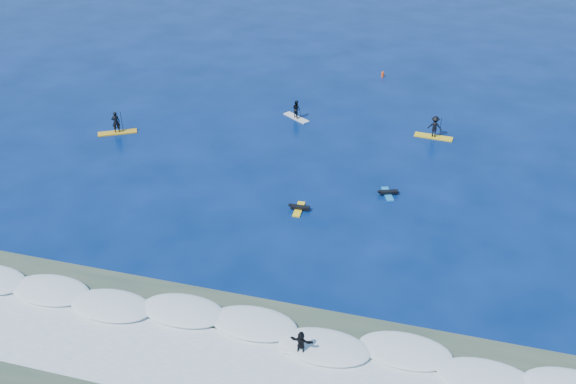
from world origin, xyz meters
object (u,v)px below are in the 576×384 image
(wave_surfer, at_px, (301,344))
(sup_paddler_center, at_px, (296,111))
(sup_paddler_left, at_px, (116,125))
(prone_paddler_far, at_px, (388,193))
(marker_buoy, at_px, (383,74))
(prone_paddler_near, at_px, (299,208))
(sup_paddler_right, at_px, (435,128))

(wave_surfer, bearing_deg, sup_paddler_center, 108.95)
(sup_paddler_left, xyz_separation_m, prone_paddler_far, (23.41, -3.95, -0.57))
(prone_paddler_far, xyz_separation_m, marker_buoy, (-3.62, 22.89, 0.17))
(wave_surfer, bearing_deg, prone_paddler_far, 86.62)
(sup_paddler_left, bearing_deg, marker_buoy, 14.36)
(sup_paddler_left, bearing_deg, prone_paddler_near, -52.34)
(sup_paddler_left, relative_size, sup_paddler_right, 1.00)
(sup_paddler_left, height_order, sup_paddler_center, sup_paddler_left)
(sup_paddler_center, xyz_separation_m, wave_surfer, (7.45, -27.57, 0.08))
(prone_paddler_near, xyz_separation_m, prone_paddler_far, (5.59, 3.59, -0.00))
(prone_paddler_near, distance_m, marker_buoy, 26.56)
(sup_paddler_center, height_order, sup_paddler_right, sup_paddler_right)
(wave_surfer, distance_m, marker_buoy, 39.64)
(wave_surfer, relative_size, marker_buoy, 2.76)
(sup_paddler_right, height_order, prone_paddler_near, sup_paddler_right)
(sup_paddler_left, height_order, sup_paddler_right, sup_paddler_left)
(sup_paddler_center, xyz_separation_m, marker_buoy, (5.94, 12.04, -0.41))
(sup_paddler_right, distance_m, prone_paddler_far, 10.50)
(sup_paddler_center, relative_size, sup_paddler_right, 0.82)
(sup_paddler_right, height_order, wave_surfer, sup_paddler_right)
(prone_paddler_near, xyz_separation_m, wave_surfer, (3.48, -13.12, 0.66))
(marker_buoy, bearing_deg, wave_surfer, -87.82)
(sup_paddler_left, xyz_separation_m, marker_buoy, (19.78, 18.93, -0.40))
(sup_paddler_center, bearing_deg, wave_surfer, -40.29)
(sup_paddler_right, xyz_separation_m, prone_paddler_far, (-2.45, -10.19, -0.73))
(sup_paddler_right, relative_size, prone_paddler_far, 1.64)
(sup_paddler_right, relative_size, wave_surfer, 1.63)
(sup_paddler_left, relative_size, prone_paddler_far, 1.63)
(sup_paddler_right, bearing_deg, sup_paddler_left, -161.53)
(sup_paddler_right, bearing_deg, prone_paddler_near, -115.36)
(sup_paddler_right, distance_m, marker_buoy, 14.09)
(prone_paddler_far, height_order, wave_surfer, wave_surfer)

